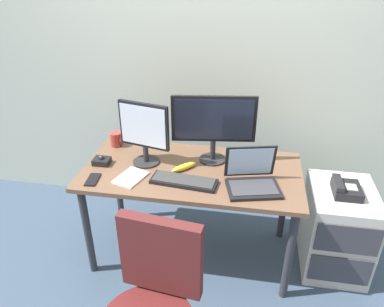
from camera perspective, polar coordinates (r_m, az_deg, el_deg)
ground_plane at (r=2.84m, az=0.00°, el=-14.94°), size 8.00×8.00×0.00m
back_wall at (r=2.81m, az=2.57°, el=17.12°), size 6.00×0.10×2.80m
desk at (r=2.45m, az=0.00°, el=-4.13°), size 1.42×0.71×0.72m
file_cabinet at (r=2.75m, az=21.53°, el=-10.83°), size 0.42×0.53×0.61m
desk_phone at (r=2.54m, az=22.75°, el=-5.12°), size 0.17×0.20×0.09m
monitor_main at (r=2.39m, az=3.39°, el=4.74°), size 0.55×0.18×0.46m
monitor_side at (r=2.40m, az=-7.46°, el=3.53°), size 0.35×0.18×0.43m
keyboard at (r=2.27m, az=-1.28°, el=-4.30°), size 0.42×0.18×0.03m
laptop at (r=2.24m, az=9.33°, el=-3.86°), size 0.36×0.33×0.24m
trackball_mouse at (r=2.53m, az=-13.86°, el=-1.11°), size 0.11×0.09×0.07m
coffee_mug at (r=2.74m, az=-11.69°, el=2.17°), size 0.09×0.08×0.10m
paper_notepad at (r=2.35m, az=-9.49°, el=-3.69°), size 0.21×0.24×0.01m
cell_phone at (r=2.38m, az=-15.18°, el=-3.93°), size 0.08×0.15×0.01m
banana at (r=2.40m, az=-1.25°, el=-2.11°), size 0.16×0.17×0.04m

